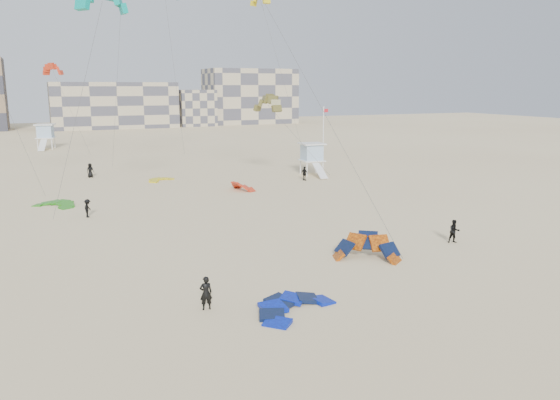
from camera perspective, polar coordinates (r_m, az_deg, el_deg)
name	(u,v)px	position (r m, az deg, el deg)	size (l,w,h in m)	color
ground	(247,305)	(28.12, -3.45, -10.86)	(320.00, 320.00, 0.00)	beige
kite_ground_blue	(294,310)	(27.45, 1.43, -11.43)	(4.12, 4.28, 0.75)	#0225C9
kite_ground_orange	(366,259)	(35.56, 9.02, -6.09)	(4.24, 3.47, 2.53)	orange
kite_ground_green	(56,206)	(54.50, -22.39, -0.59)	(3.74, 3.94, 0.67)	#1F9915
kite_ground_red_far	(242,190)	(58.34, -3.97, 1.04)	(2.96, 2.81, 1.45)	#EA4F1D
kite_ground_yellow	(160,181)	(65.59, -12.41, 1.99)	(2.99, 3.14, 0.39)	#FAFE1C
kitesurfer_main	(206,293)	(27.45, -7.75, -9.61)	(0.63, 0.41, 1.72)	black
kitesurfer_b	(454,231)	(40.32, 17.75, -3.15)	(0.81, 0.63, 1.66)	black
kitesurfer_c	(88,208)	(48.65, -19.46, -0.83)	(1.01, 0.58, 1.56)	black
kitesurfer_d	(305,174)	(64.16, 2.58, 2.78)	(0.96, 0.40, 1.64)	black
kitesurfer_e	(90,170)	(70.13, -19.22, 2.94)	(0.85, 0.55, 1.74)	black
kitesurfer_f	(307,153)	(84.39, 2.84, 4.95)	(1.56, 0.50, 1.69)	black
kite_fly_teal_a	(102,1)	(48.71, -18.07, 19.13)	(7.72, 7.01, 18.03)	#00A092
kite_fly_olive	(268,105)	(64.30, -1.28, 9.91)	(7.53, 8.54, 9.28)	brown
kite_fly_yellow	(260,0)	(85.61, -2.06, 20.20)	(8.59, 4.55, 23.78)	#FAFE1C
kite_fly_red	(53,70)	(88.48, -22.66, 12.39)	(6.42, 6.91, 13.44)	#EA4F1D
lifeguard_tower_near	(312,159)	(68.24, 3.35, 4.29)	(3.00, 5.53, 3.97)	white
lifeguard_tower_far	(46,137)	(105.36, -23.28, 6.10)	(3.74, 6.37, 4.40)	white
flagpole	(323,138)	(69.63, 4.55, 6.43)	(0.68, 0.11, 8.41)	white
condo_mid	(114,105)	(155.62, -17.00, 9.47)	(32.00, 16.00, 12.00)	tan
condo_east	(250,96)	(167.14, -3.17, 10.76)	(26.00, 14.00, 16.00)	tan
condo_fill_right	(195,108)	(157.89, -8.84, 9.50)	(10.00, 10.00, 10.00)	tan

